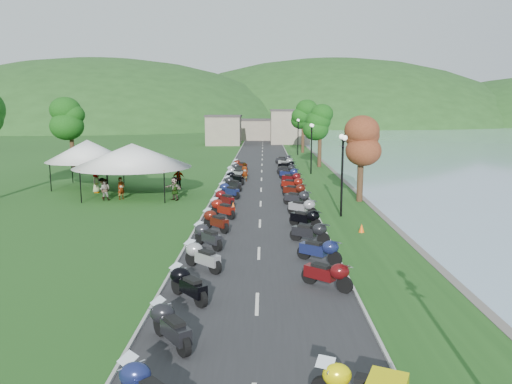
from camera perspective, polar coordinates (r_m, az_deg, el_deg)
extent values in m
plane|color=#25591D|center=(13.94, -0.11, -18.97)|extent=(400.00, 400.00, 0.00)
cube|color=#28282A|center=(52.66, 0.66, 2.39)|extent=(7.00, 120.00, 0.02)
cube|color=gray|center=(97.35, -0.40, 7.20)|extent=(18.00, 16.00, 5.00)
imported|color=slate|center=(37.90, -15.10, -0.83)|extent=(0.71, 0.75, 1.66)
imported|color=slate|center=(37.94, -16.83, -0.90)|extent=(0.77, 0.43, 1.58)
imported|color=slate|center=(38.78, -17.09, -0.69)|extent=(0.73, 1.08, 1.54)
cone|color=#F2590C|center=(19.20, -8.11, -10.02)|extent=(0.31, 0.31, 0.49)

